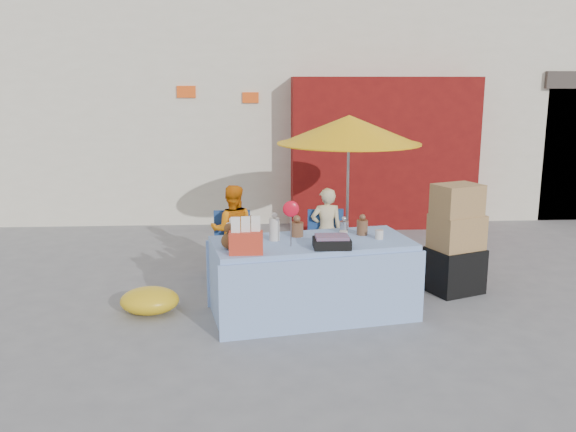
{
  "coord_description": "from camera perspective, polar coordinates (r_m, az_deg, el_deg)",
  "views": [
    {
      "loc": [
        -0.07,
        -6.25,
        2.51
      ],
      "look_at": [
        0.32,
        0.6,
        1.0
      ],
      "focal_mm": 38.0,
      "sensor_mm": 36.0,
      "label": 1
    }
  ],
  "objects": [
    {
      "name": "box_stack",
      "position": [
        7.61,
        15.42,
        -2.45
      ],
      "size": [
        0.74,
        0.68,
        1.33
      ],
      "rotation": [
        0.0,
        0.0,
        0.38
      ],
      "color": "black",
      "rests_on": "ground"
    },
    {
      "name": "umbrella",
      "position": [
        8.12,
        5.73,
        7.99
      ],
      "size": [
        1.9,
        1.9,
        2.09
      ],
      "color": "gray",
      "rests_on": "ground"
    },
    {
      "name": "chair_left",
      "position": [
        8.04,
        -5.21,
        -3.91
      ],
      "size": [
        0.49,
        0.48,
        0.85
      ],
      "rotation": [
        0.0,
        0.0,
        0.02
      ],
      "color": "navy",
      "rests_on": "ground"
    },
    {
      "name": "vendor_beige",
      "position": [
        8.14,
        3.61,
        -1.35
      ],
      "size": [
        0.43,
        0.29,
        1.15
      ],
      "primitive_type": "imported",
      "rotation": [
        0.0,
        0.0,
        3.17
      ],
      "color": "beige",
      "rests_on": "ground"
    },
    {
      "name": "chair_right",
      "position": [
        8.1,
        3.69,
        -3.78
      ],
      "size": [
        0.49,
        0.48,
        0.85
      ],
      "rotation": [
        0.0,
        0.0,
        0.02
      ],
      "color": "navy",
      "rests_on": "ground"
    },
    {
      "name": "tarp_bundle",
      "position": [
        6.97,
        -12.82,
        -7.72
      ],
      "size": [
        0.78,
        0.7,
        0.29
      ],
      "primitive_type": "ellipsoid",
      "rotation": [
        0.0,
        0.0,
        -0.33
      ],
      "color": "gold",
      "rests_on": "ground"
    },
    {
      "name": "ground",
      "position": [
        6.73,
        -2.5,
        -9.48
      ],
      "size": [
        80.0,
        80.0,
        0.0
      ],
      "primitive_type": "plane",
      "color": "slate",
      "rests_on": "ground"
    },
    {
      "name": "market_table",
      "position": [
        6.69,
        2.18,
        -5.71
      ],
      "size": [
        2.34,
        1.41,
        1.32
      ],
      "rotation": [
        0.0,
        0.0,
        0.19
      ],
      "color": "#8BAEDE",
      "rests_on": "ground"
    },
    {
      "name": "backdrop",
      "position": [
        13.79,
        -0.89,
        14.87
      ],
      "size": [
        14.0,
        8.0,
        7.8
      ],
      "color": "silver",
      "rests_on": "ground"
    },
    {
      "name": "vendor_orange",
      "position": [
        8.09,
        -5.22,
        -1.3
      ],
      "size": [
        0.59,
        0.47,
        1.2
      ],
      "primitive_type": "imported",
      "rotation": [
        0.0,
        0.0,
        3.17
      ],
      "color": "orange",
      "rests_on": "ground"
    }
  ]
}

